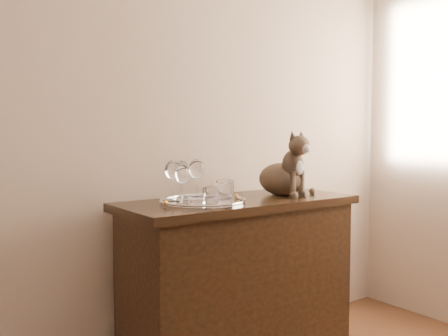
# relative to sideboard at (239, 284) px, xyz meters

# --- Properties ---
(wall_back) EXTENTS (4.00, 0.10, 2.70)m
(wall_back) POSITION_rel_sideboard_xyz_m (-0.60, 0.31, 0.93)
(wall_back) COLOR #C0A590
(wall_back) RESTS_ON ground
(sideboard) EXTENTS (1.20, 0.50, 0.85)m
(sideboard) POSITION_rel_sideboard_xyz_m (0.00, 0.00, 0.00)
(sideboard) COLOR black
(sideboard) RESTS_ON ground
(tray) EXTENTS (0.40, 0.40, 0.01)m
(tray) POSITION_rel_sideboard_xyz_m (-0.23, -0.02, 0.43)
(tray) COLOR silver
(tray) RESTS_ON sideboard
(wine_glass_a) EXTENTS (0.07, 0.07, 0.19)m
(wine_glass_a) POSITION_rel_sideboard_xyz_m (-0.34, 0.05, 0.53)
(wine_glass_a) COLOR white
(wine_glass_a) RESTS_ON tray
(wine_glass_b) EXTENTS (0.07, 0.07, 0.19)m
(wine_glass_b) POSITION_rel_sideboard_xyz_m (-0.27, 0.09, 0.53)
(wine_glass_b) COLOR silver
(wine_glass_b) RESTS_ON tray
(wine_glass_c) EXTENTS (0.07, 0.07, 0.18)m
(wine_glass_c) POSITION_rel_sideboard_xyz_m (-0.35, -0.05, 0.52)
(wine_glass_c) COLOR silver
(wine_glass_c) RESTS_ON tray
(wine_glass_d) EXTENTS (0.08, 0.08, 0.20)m
(wine_glass_d) POSITION_rel_sideboard_xyz_m (-0.25, -0.00, 0.53)
(wine_glass_d) COLOR white
(wine_glass_d) RESTS_ON tray
(tumbler_a) EXTENTS (0.08, 0.08, 0.09)m
(tumbler_a) POSITION_rel_sideboard_xyz_m (-0.16, -0.10, 0.48)
(tumbler_a) COLOR white
(tumbler_a) RESTS_ON tray
(tumbler_b) EXTENTS (0.07, 0.07, 0.08)m
(tumbler_b) POSITION_rel_sideboard_xyz_m (-0.25, -0.12, 0.47)
(tumbler_b) COLOR white
(tumbler_b) RESTS_ON tray
(tumbler_c) EXTENTS (0.08, 0.08, 0.09)m
(tumbler_c) POSITION_rel_sideboard_xyz_m (-0.11, -0.03, 0.48)
(tumbler_c) COLOR white
(tumbler_c) RESTS_ON tray
(cat) EXTENTS (0.34, 0.32, 0.34)m
(cat) POSITION_rel_sideboard_xyz_m (0.28, 0.00, 0.59)
(cat) COLOR brown
(cat) RESTS_ON sideboard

